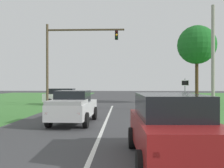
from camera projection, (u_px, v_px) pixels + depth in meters
The scene contains 8 objects.
ground_plane at pixel (107, 120), 15.77m from camera, with size 120.00×120.00×0.00m, color #424244.
red_suv_near at pixel (171, 126), 7.52m from camera, with size 2.41×4.93×1.95m.
pickup_truck_lead at pixel (73, 107), 14.40m from camera, with size 2.31×5.00×1.86m.
traffic_light at pixel (67, 52), 25.62m from camera, with size 7.87×0.40×8.22m.
keep_moving_sign at pixel (185, 90), 20.76m from camera, with size 0.60×0.09×2.65m.
oak_tree_right at pixel (197, 45), 28.04m from camera, with size 4.23×4.23×8.62m.
crossing_suv_far at pixel (64, 96), 27.30m from camera, with size 4.21×2.16×1.72m.
utility_pole_right at pixel (213, 59), 20.16m from camera, with size 0.28×0.28×8.46m, color #9E998E.
Camera 1 is at (0.95, -3.86, 2.27)m, focal length 40.99 mm.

